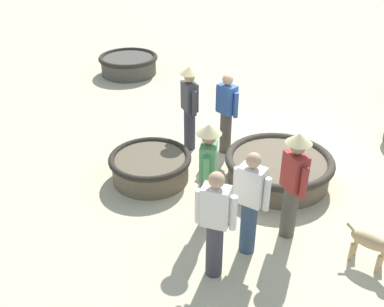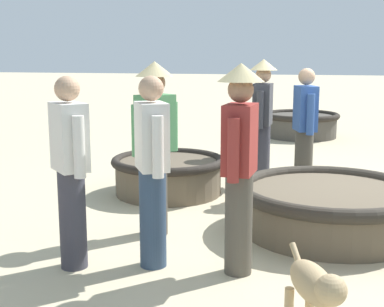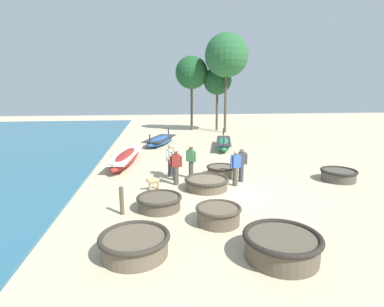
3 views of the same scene
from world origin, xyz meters
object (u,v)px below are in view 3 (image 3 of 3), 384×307
tree_leftmost (192,73)px  fisherman_hauling (175,162)px  coracle_far_right (159,202)px  coracle_weathered (221,170)px  long_boat_green_hull (126,158)px  fisherman_standing_left (241,161)px  dog (153,181)px  fisherman_crouching (236,167)px  coracle_tilted (135,244)px  long_boat_red_hull (160,141)px  coracle_front_left (218,214)px  mooring_post_shoreline (122,201)px  tree_center (217,81)px  coracle_front_right (282,245)px  fisherman_by_coracle (170,159)px  fisherman_standing_right (176,163)px  tree_rightmost (227,55)px  coracle_center (339,175)px  coracle_far_left (207,183)px  fisherman_with_hat (191,158)px  long_boat_ochre_hull (224,143)px

tree_leftmost → fisherman_hauling: bearing=-99.4°
coracle_far_right → tree_leftmost: tree_leftmost is taller
coracle_weathered → long_boat_green_hull: (-4.82, 2.99, 0.08)m
coracle_far_right → fisherman_standing_left: 4.69m
coracle_weathered → fisherman_hauling: fisherman_hauling is taller
dog → fisherman_crouching: bearing=2.5°
coracle_far_right → fisherman_hauling: (0.76, 3.37, 0.57)m
coracle_tilted → long_boat_red_hull: bearing=86.7°
coracle_front_left → coracle_weathered: (1.25, 5.25, -0.04)m
mooring_post_shoreline → tree_center: size_ratio=0.15×
coracle_tilted → mooring_post_shoreline: bearing=102.6°
mooring_post_shoreline → tree_center: (7.49, 20.86, 4.51)m
long_boat_red_hull → fisherman_standing_left: size_ratio=2.77×
coracle_weathered → fisherman_standing_left: (0.67, -1.10, 0.70)m
coracle_front_right → fisherman_by_coracle: size_ratio=1.23×
fisherman_standing_right → tree_leftmost: bearing=81.0°
tree_center → tree_rightmost: bearing=-74.4°
coracle_front_right → long_boat_green_hull: long_boat_green_hull is taller
coracle_front_left → coracle_tilted: (-2.46, -1.54, 0.00)m
coracle_weathered → tree_leftmost: bearing=87.9°
coracle_center → tree_center: 18.86m
coracle_tilted → coracle_far_left: size_ratio=0.96×
long_boat_green_hull → mooring_post_shoreline: 7.19m
fisherman_hauling → mooring_post_shoreline: size_ratio=1.65×
fisherman_by_coracle → tree_rightmost: size_ratio=0.17×
fisherman_crouching → coracle_front_left: bearing=-112.6°
fisherman_with_hat → dog: 2.40m
fisherman_by_coracle → tree_rightmost: bearing=67.5°
coracle_center → dog: 8.43m
fisherman_with_hat → fisherman_crouching: bearing=-37.6°
coracle_front_right → tree_leftmost: tree_leftmost is taller
tree_leftmost → coracle_far_left: bearing=-95.1°
long_boat_green_hull → mooring_post_shoreline: bearing=-85.7°
long_boat_green_hull → dog: (1.55, -4.80, 0.04)m
coracle_front_right → dog: 6.41m
coracle_front_left → fisherman_standing_right: size_ratio=0.85×
coracle_center → long_boat_ochre_hull: bearing=112.4°
long_boat_red_hull → tree_center: size_ratio=0.72×
long_boat_red_hull → long_boat_green_hull: size_ratio=0.80×
coracle_center → mooring_post_shoreline: bearing=-164.0°
coracle_tilted → tree_rightmost: bearing=71.3°
long_boat_red_hull → fisherman_standing_right: fisherman_standing_right is taller
mooring_post_shoreline → coracle_front_left: bearing=-19.3°
coracle_far_left → tree_center: size_ratio=0.29×
coracle_center → coracle_far_left: 6.22m
dog → fisherman_hauling: bearing=52.9°
fisherman_with_hat → fisherman_by_coracle: fisherman_with_hat is taller
coracle_center → coracle_far_right: bearing=-163.7°
coracle_weathered → fisherman_standing_right: 2.67m
coracle_far_right → coracle_far_left: 2.78m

